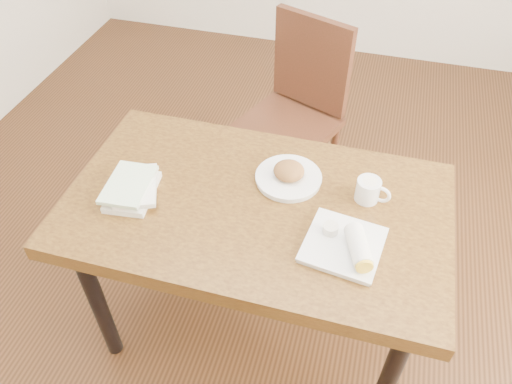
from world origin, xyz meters
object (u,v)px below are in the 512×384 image
(plate_burrito, at_px, (348,245))
(table, at_px, (256,220))
(coffee_mug, at_px, (369,190))
(book_stack, at_px, (132,188))
(chair_far, at_px, (297,105))
(plate_scone, at_px, (289,175))

(plate_burrito, bearing_deg, table, 159.53)
(table, bearing_deg, coffee_mug, 18.41)
(plate_burrito, xyz_separation_m, book_stack, (-0.73, 0.05, 0.00))
(table, xyz_separation_m, coffee_mug, (0.35, 0.12, 0.13))
(table, distance_m, chair_far, 0.88)
(book_stack, bearing_deg, plate_scone, 23.01)
(chair_far, bearing_deg, coffee_mug, -62.51)
(plate_scone, distance_m, book_stack, 0.53)
(plate_scone, xyz_separation_m, coffee_mug, (0.27, -0.02, 0.02))
(table, relative_size, coffee_mug, 10.79)
(coffee_mug, height_order, book_stack, coffee_mug)
(table, height_order, book_stack, book_stack)
(chair_far, distance_m, plate_burrito, 1.08)
(table, relative_size, chair_far, 1.33)
(plate_scone, bearing_deg, book_stack, -156.99)
(plate_burrito, bearing_deg, plate_scone, 133.32)
(chair_far, distance_m, plate_scone, 0.78)
(plate_burrito, bearing_deg, coffee_mug, 81.87)
(chair_far, distance_m, coffee_mug, 0.89)
(plate_scone, xyz_separation_m, book_stack, (-0.49, -0.21, 0.00))
(table, height_order, chair_far, chair_far)
(book_stack, bearing_deg, plate_burrito, -3.76)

